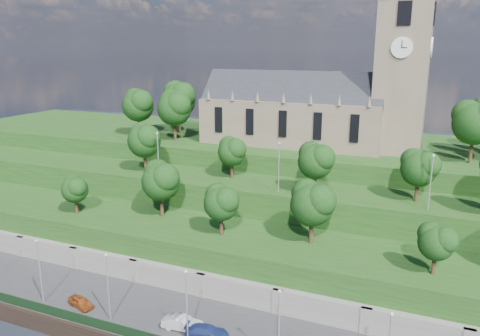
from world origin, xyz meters
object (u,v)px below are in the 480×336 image
at_px(car_middle, 183,323).
at_px(car_left, 81,302).
at_px(church, 320,103).
at_px(car_right, 207,331).

bearing_deg(car_middle, car_left, 86.50).
relative_size(church, car_right, 8.30).
xyz_separation_m(church, car_left, (-17.79, -42.61, -19.89)).
height_order(church, car_right, church).
height_order(car_left, car_middle, car_middle).
height_order(car_left, car_right, car_right).
bearing_deg(car_left, car_right, -72.46).
bearing_deg(car_right, church, -14.20).
relative_size(car_left, car_right, 0.79).
bearing_deg(church, car_left, -112.66).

